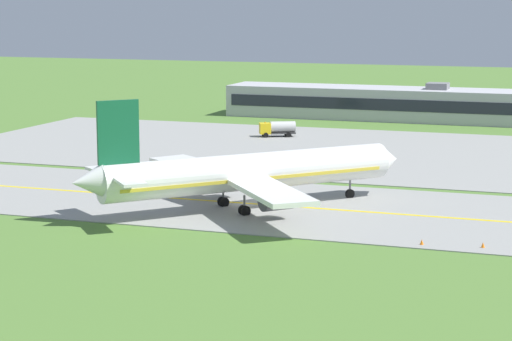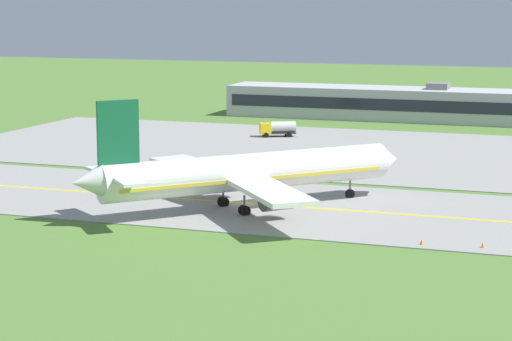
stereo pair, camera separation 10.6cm
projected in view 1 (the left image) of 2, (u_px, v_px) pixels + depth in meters
ground_plane at (243, 204)px, 111.24m from camera, size 500.00×500.00×0.00m
taxiway_strip at (243, 204)px, 111.23m from camera, size 240.00×28.00×0.10m
apron_pad at (403, 154)px, 147.01m from camera, size 140.00×52.00×0.10m
taxiway_centreline at (243, 203)px, 111.22m from camera, size 220.00×0.60×0.01m
airplane_lead at (246, 173)px, 107.46m from camera, size 30.55×31.88×12.70m
service_truck_fuel at (277, 128)px, 165.84m from camera, size 6.28×4.51×2.65m
terminal_building at (377, 103)px, 191.52m from camera, size 58.38×11.29×7.29m
traffic_cone_near_edge at (483, 245)px, 91.11m from camera, size 0.44×0.44×0.60m
traffic_cone_mid_edge at (422, 242)px, 92.22m from camera, size 0.44×0.44×0.60m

